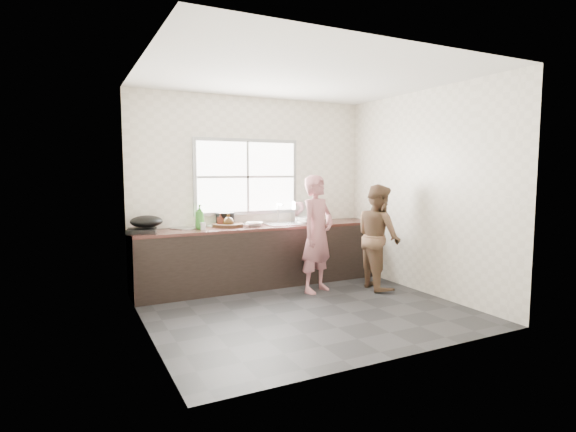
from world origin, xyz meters
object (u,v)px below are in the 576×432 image
bowl_held (302,222)px  pot_lid_left (186,228)px  bowl_mince (255,224)px  bowl_crabs (306,220)px  wok (146,221)px  bottle_brown_tall (220,221)px  pot_lid_right (179,228)px  burner (142,231)px  black_pot (225,219)px  bottle_green (200,217)px  glass_jar (203,226)px  cutting_board (228,225)px  bottle_brown_short (228,221)px  woman (317,238)px  dish_rack (306,211)px  plate_food (214,226)px  person_side (378,237)px

bowl_held → pot_lid_left: (-1.65, 0.21, -0.02)m
bowl_mince → bowl_crabs: bowl_crabs is taller
bowl_crabs → pot_lid_left: size_ratio=0.88×
wok → bottle_brown_tall: bearing=5.6°
bowl_mince → pot_lid_right: 1.03m
burner → black_pot: bearing=12.4°
bowl_mince → bottle_green: bearing=174.3°
wok → glass_jar: bearing=-8.4°
cutting_board → bottle_brown_short: 0.09m
bowl_crabs → woman: bearing=-106.6°
bowl_held → dish_rack: (0.22, 0.28, 0.13)m
wok → woman: bearing=-17.9°
black_pot → pot_lid_right: 0.66m
bowl_crabs → bottle_green: size_ratio=0.65×
cutting_board → dish_rack: dish_rack is taller
plate_food → bottle_green: 0.35m
plate_food → glass_jar: glass_jar is taller
bowl_held → glass_jar: (-1.48, 0.01, 0.02)m
plate_food → burner: (-1.02, -0.25, 0.02)m
plate_food → bottle_brown_short: (0.15, -0.18, 0.08)m
bottle_green → bottle_brown_tall: bearing=14.0°
person_side → bottle_brown_short: bearing=72.9°
burner → wok: (0.07, 0.05, 0.11)m
bowl_crabs → plate_food: (-1.37, 0.18, -0.03)m
bottle_brown_short → pot_lid_left: bottle_brown_short is taller
woman → bottle_green: size_ratio=4.48×
burner → bowl_held: bearing=-1.5°
bowl_held → wok: 2.19m
person_side → dish_rack: 1.24m
woman → pot_lid_left: woman is taller
bowl_crabs → black_pot: 1.22m
bowl_crabs → dish_rack: dish_rack is taller
black_pot → bottle_brown_short: size_ratio=1.45×
dish_rack → pot_lid_right: dish_rack is taller
bowl_held → wok: (-2.18, 0.11, 0.11)m
bottle_brown_tall → pot_lid_left: size_ratio=0.72×
black_pot → pot_lid_right: size_ratio=0.97×
bottle_brown_tall → bottle_brown_short: (0.09, -0.08, 0.00)m
plate_food → pot_lid_right: (-0.49, 0.01, -0.00)m
wok → burner: bearing=-141.8°
bowl_crabs → bottle_brown_short: (-1.22, 0.00, 0.06)m
bottle_brown_tall → glass_jar: bearing=-146.2°
burner → glass_jar: bearing=-3.7°
person_side → wok: (-2.97, 0.90, 0.27)m
plate_food → wok: (-0.95, -0.20, 0.13)m
bottle_green → glass_jar: size_ratio=3.40×
bowl_mince → plate_food: (-0.51, 0.25, -0.02)m
woman → bowl_mince: size_ratio=6.14×
pot_lid_right → pot_lid_left: bearing=-58.3°
woman → pot_lid_right: size_ratio=5.50×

